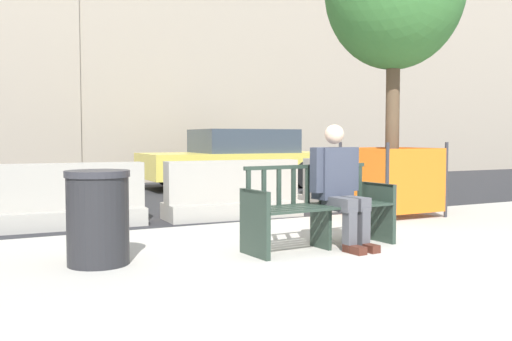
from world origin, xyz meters
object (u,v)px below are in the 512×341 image
(jersey_barrier_right, at_px, (357,187))
(trash_bin, at_px, (98,217))
(construction_fence, at_px, (392,179))
(seated_person, at_px, (339,183))
(jersey_barrier_centre, at_px, (233,195))
(car_taxi_near, at_px, (238,158))
(street_bench, at_px, (319,211))
(jersey_barrier_left, at_px, (66,202))

(jersey_barrier_right, xyz_separation_m, trash_bin, (-4.78, -2.37, 0.10))
(construction_fence, bearing_deg, trash_bin, -163.43)
(seated_person, height_order, trash_bin, seated_person)
(jersey_barrier_centre, distance_m, jersey_barrier_right, 2.38)
(jersey_barrier_centre, bearing_deg, car_taxi_near, 63.55)
(street_bench, distance_m, jersey_barrier_left, 3.43)
(jersey_barrier_centre, bearing_deg, jersey_barrier_right, 3.58)
(seated_person, relative_size, jersey_barrier_right, 0.65)
(car_taxi_near, distance_m, trash_bin, 8.22)
(street_bench, xyz_separation_m, construction_fence, (2.41, 1.66, 0.16))
(seated_person, bearing_deg, trash_bin, 172.95)
(jersey_barrier_centre, bearing_deg, construction_fence, -20.25)
(jersey_barrier_centre, xyz_separation_m, construction_fence, (2.26, -0.84, 0.21))
(construction_fence, xyz_separation_m, trash_bin, (-4.67, -1.39, -0.11))
(street_bench, distance_m, trash_bin, 2.28)
(jersey_barrier_right, bearing_deg, trash_bin, -153.61)
(construction_fence, bearing_deg, jersey_barrier_centre, 159.75)
(jersey_barrier_centre, xyz_separation_m, trash_bin, (-2.41, -2.23, 0.10))
(jersey_barrier_centre, distance_m, construction_fence, 2.42)
(jersey_barrier_right, relative_size, car_taxi_near, 0.46)
(street_bench, relative_size, seated_person, 1.31)
(jersey_barrier_right, bearing_deg, seated_person, -130.64)
(car_taxi_near, bearing_deg, trash_bin, -124.60)
(jersey_barrier_centre, height_order, construction_fence, construction_fence)
(jersey_barrier_left, height_order, trash_bin, trash_bin)
(trash_bin, bearing_deg, construction_fence, 16.57)
(jersey_barrier_left, height_order, car_taxi_near, car_taxi_near)
(seated_person, distance_m, jersey_barrier_centre, 2.56)
(jersey_barrier_left, distance_m, construction_fence, 4.70)
(car_taxi_near, bearing_deg, construction_fence, -89.94)
(jersey_barrier_left, relative_size, trash_bin, 2.32)
(seated_person, bearing_deg, jersey_barrier_right, 49.36)
(street_bench, bearing_deg, construction_fence, 34.50)
(street_bench, relative_size, car_taxi_near, 0.39)
(street_bench, height_order, trash_bin, street_bench)
(jersey_barrier_left, height_order, construction_fence, construction_fence)
(jersey_barrier_right, relative_size, trash_bin, 2.31)
(street_bench, xyz_separation_m, seated_person, (0.22, -0.04, 0.29))
(street_bench, bearing_deg, jersey_barrier_centre, 86.69)
(car_taxi_near, relative_size, trash_bin, 5.09)
(jersey_barrier_left, distance_m, jersey_barrier_right, 4.70)
(street_bench, xyz_separation_m, trash_bin, (-2.27, 0.27, 0.04))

